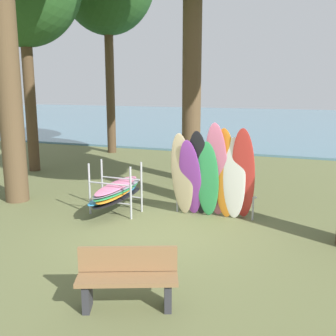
{
  "coord_description": "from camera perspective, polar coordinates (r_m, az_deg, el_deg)",
  "views": [
    {
      "loc": [
        3.08,
        -7.49,
        3.07
      ],
      "look_at": [
        -0.28,
        1.43,
        1.1
      ],
      "focal_mm": 42.79,
      "sensor_mm": 36.0,
      "label": 1
    }
  ],
  "objects": [
    {
      "name": "ground_plane",
      "position": [
        8.66,
        -1.6,
        -9.08
      ],
      "size": [
        80.0,
        80.0,
        0.0
      ],
      "primitive_type": "plane",
      "color": "#60663D"
    },
    {
      "name": "lake_water",
      "position": [
        35.98,
        15.77,
        6.42
      ],
      "size": [
        80.0,
        36.0,
        0.1
      ],
      "primitive_type": "cube",
      "color": "slate",
      "rests_on": "ground"
    },
    {
      "name": "leaning_board_pile",
      "position": [
        9.23,
        6.36,
        -1.15
      ],
      "size": [
        2.0,
        0.83,
        2.3
      ],
      "color": "#C6B289",
      "rests_on": "ground"
    },
    {
      "name": "board_storage_rack",
      "position": [
        9.82,
        -7.3,
        -3.28
      ],
      "size": [
        1.15,
        2.13,
        1.25
      ],
      "color": "#9EA0A5",
      "rests_on": "ground"
    },
    {
      "name": "park_bench",
      "position": [
        5.81,
        -5.78,
        -15.17
      ],
      "size": [
        1.45,
        0.91,
        0.85
      ],
      "color": "#2D2D33",
      "rests_on": "ground"
    }
  ]
}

